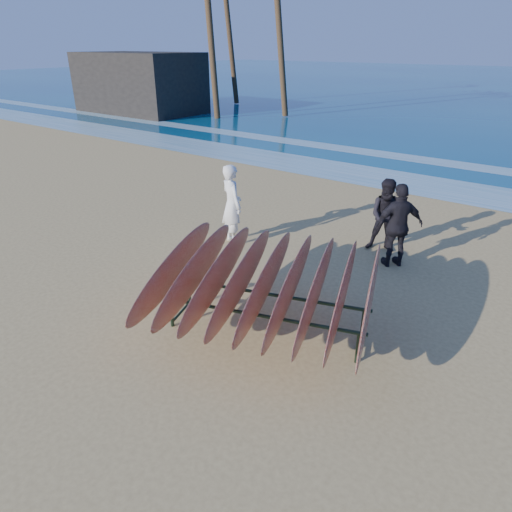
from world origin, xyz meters
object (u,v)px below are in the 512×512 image
object	(u,v)px
person_white	(232,205)
person_dark_b	(398,226)
building	(139,83)
surfboard_rack	(266,283)
person_dark_a	(387,216)

from	to	relation	value
person_white	person_dark_b	size ratio (longest dim) A/B	1.05
person_dark_b	building	world-z (taller)	building
surfboard_rack	person_dark_a	size ratio (longest dim) A/B	2.46
person_white	person_dark_a	world-z (taller)	person_white
person_white	person_dark_b	xyz separation A→B (m)	(3.42, 1.08, -0.04)
surfboard_rack	building	world-z (taller)	building
person_dark_b	building	xyz separation A→B (m)	(-22.24, 12.25, 0.96)
person_dark_b	building	distance (m)	25.41
person_white	person_dark_b	distance (m)	3.59
surfboard_rack	person_dark_a	distance (m)	4.15
person_dark_a	person_dark_b	distance (m)	0.75
surfboard_rack	person_dark_b	world-z (taller)	person_dark_b
person_dark_a	building	size ratio (longest dim) A/B	0.20
building	person_white	bearing A→B (deg)	-35.33
person_dark_a	building	world-z (taller)	building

